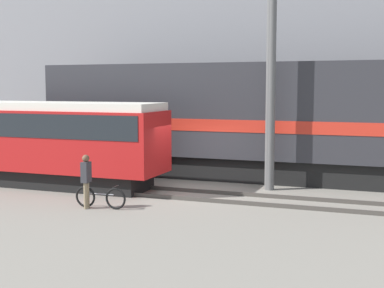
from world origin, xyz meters
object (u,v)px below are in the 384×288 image
object	(u,v)px
person	(86,176)
utility_pole_left	(270,69)
utility_pole_center	(271,94)
bicycle	(100,198)
streetcar	(37,138)
freight_locomotive	(284,120)

from	to	relation	value
person	utility_pole_left	distance (m)	7.96
utility_pole_left	utility_pole_center	world-z (taller)	utility_pole_left
bicycle	person	xyz separation A→B (m)	(-0.41, -0.18, 0.73)
streetcar	bicycle	size ratio (longest dim) A/B	5.96
freight_locomotive	bicycle	size ratio (longest dim) A/B	11.80
streetcar	freight_locomotive	bearing A→B (deg)	25.90
streetcar	utility_pole_left	size ratio (longest dim) A/B	1.16
utility_pole_left	person	bearing A→B (deg)	-133.07
utility_pole_center	person	bearing A→B (deg)	-133.51
utility_pole_center	bicycle	bearing A→B (deg)	-132.00
streetcar	person	distance (m)	5.15
bicycle	freight_locomotive	bearing A→B (deg)	57.49
person	utility_pole_left	xyz separation A→B (m)	(4.87, 5.21, 3.54)
bicycle	person	bearing A→B (deg)	-157.01
streetcar	utility_pole_center	bearing A→B (deg)	13.78
person	utility_pole_center	size ratio (longest dim) A/B	0.24
utility_pole_left	utility_pole_center	size ratio (longest dim) A/B	1.26
freight_locomotive	person	xyz separation A→B (m)	(-5.04, -7.43, -1.50)
person	utility_pole_left	size ratio (longest dim) A/B	0.19
person	utility_pole_center	world-z (taller)	utility_pole_center
freight_locomotive	utility_pole_left	size ratio (longest dim) A/B	2.30
freight_locomotive	streetcar	size ratio (longest dim) A/B	1.98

